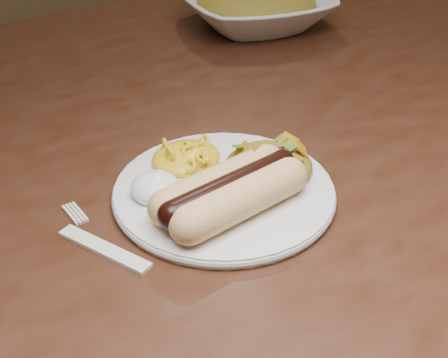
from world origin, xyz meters
TOP-DOWN VIEW (x-y plane):
  - table at (0.00, 0.00)m, footprint 1.60×0.90m
  - plate at (0.06, -0.18)m, footprint 0.24×0.24m
  - hotdog at (0.04, -0.21)m, footprint 0.14×0.08m
  - mac_and_cheese at (0.05, -0.11)m, footprint 0.09×0.08m
  - sour_cream at (-0.01, -0.15)m, footprint 0.05×0.05m
  - taco_salad at (0.11, -0.18)m, footprint 0.09×0.09m
  - fork at (-0.08, -0.18)m, footprint 0.07×0.13m
  - serving_bowl at (0.38, 0.20)m, footprint 0.29×0.29m

SIDE VIEW (x-z plane):
  - table at x=0.00m, z-range 0.28..1.03m
  - fork at x=-0.08m, z-range 0.75..0.75m
  - plate at x=0.06m, z-range 0.75..0.76m
  - mac_and_cheese at x=0.05m, z-range 0.76..0.79m
  - sour_cream at x=-0.01m, z-range 0.76..0.79m
  - taco_salad at x=0.11m, z-range 0.76..0.80m
  - serving_bowl at x=0.38m, z-range 0.75..0.81m
  - hotdog at x=0.04m, z-range 0.76..0.80m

